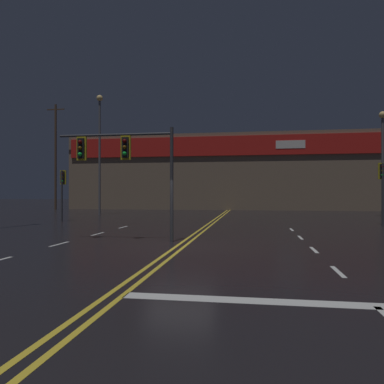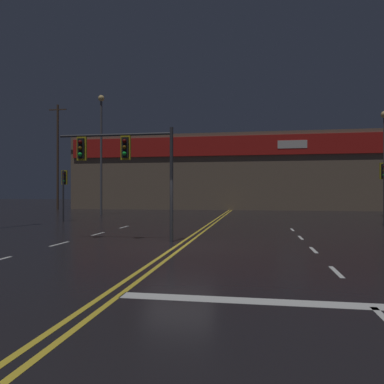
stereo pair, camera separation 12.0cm
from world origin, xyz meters
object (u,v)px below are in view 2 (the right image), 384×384
(traffic_signal_corner_northwest, at_px, (64,184))
(streetlight_near_left, at_px, (101,140))
(traffic_signal_corner_northeast, at_px, (384,179))
(traffic_signal_median, at_px, (122,155))

(traffic_signal_corner_northwest, distance_m, streetlight_near_left, 9.02)
(traffic_signal_corner_northeast, distance_m, traffic_signal_corner_northwest, 20.75)
(traffic_signal_corner_northwest, bearing_deg, streetlight_near_left, 94.79)
(traffic_signal_median, distance_m, traffic_signal_corner_northwest, 12.23)
(traffic_signal_corner_northeast, bearing_deg, traffic_signal_corner_northwest, -179.99)
(traffic_signal_corner_northeast, height_order, streetlight_near_left, streetlight_near_left)
(traffic_signal_corner_northeast, distance_m, streetlight_near_left, 23.19)
(traffic_signal_corner_northwest, xyz_separation_m, streetlight_near_left, (-0.67, 7.96, 4.19))
(traffic_signal_median, relative_size, streetlight_near_left, 0.45)
(traffic_signal_median, height_order, traffic_signal_corner_northwest, traffic_signal_median)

